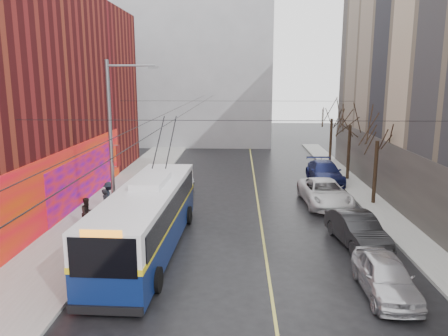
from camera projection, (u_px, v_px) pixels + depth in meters
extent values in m
cube|color=gray|center=(96.00, 220.00, 25.14)|extent=(4.00, 60.00, 0.15)
cube|color=gray|center=(394.00, 223.00, 24.56)|extent=(2.00, 60.00, 0.15)
cube|color=#BFB74C|center=(259.00, 213.00, 26.79)|extent=(0.12, 50.00, 0.01)
cube|color=#E44505|center=(45.00, 197.00, 22.87)|extent=(0.08, 28.00, 4.00)
cube|color=#6605A3|center=(85.00, 179.00, 28.82)|extent=(0.06, 12.00, 3.20)
cube|color=#4C4742|center=(402.00, 182.00, 26.10)|extent=(0.06, 36.00, 4.00)
cube|color=gray|center=(191.00, 71.00, 55.60)|extent=(20.00, 12.00, 18.00)
cylinder|color=slate|center=(111.00, 150.00, 22.24)|extent=(0.20, 0.20, 9.00)
cube|color=#600E0D|center=(118.00, 156.00, 22.29)|extent=(0.04, 0.60, 1.10)
cylinder|color=slate|center=(131.00, 66.00, 21.36)|extent=(2.40, 0.10, 0.10)
cube|color=slate|center=(153.00, 68.00, 21.34)|extent=(0.50, 0.22, 0.12)
cylinder|color=black|center=(174.00, 110.00, 26.71)|extent=(0.02, 60.00, 0.02)
cylinder|color=black|center=(190.00, 110.00, 26.68)|extent=(0.02, 60.00, 0.02)
cylinder|color=black|center=(234.00, 120.00, 17.73)|extent=(18.00, 0.02, 0.02)
cylinder|color=black|center=(236.00, 101.00, 33.39)|extent=(18.00, 0.02, 0.02)
cylinder|color=black|center=(375.00, 173.00, 28.07)|extent=(0.24, 0.24, 4.20)
cylinder|color=black|center=(349.00, 153.00, 34.90)|extent=(0.24, 0.24, 4.48)
cylinder|color=black|center=(331.00, 141.00, 41.76)|extent=(0.24, 0.24, 4.37)
ellipsoid|color=slate|center=(197.00, 109.00, 19.34)|extent=(0.44, 0.20, 0.12)
ellipsoid|color=slate|center=(235.00, 68.00, 20.97)|extent=(0.44, 0.20, 0.12)
ellipsoid|color=slate|center=(188.00, 98.00, 22.87)|extent=(0.44, 0.20, 0.12)
cube|color=#091848|center=(148.00, 232.00, 20.66)|extent=(3.04, 12.25, 1.52)
cube|color=silver|center=(147.00, 203.00, 20.38)|extent=(3.04, 12.25, 1.32)
cube|color=gold|center=(147.00, 216.00, 20.51)|extent=(3.08, 12.29, 0.22)
cube|color=black|center=(102.00, 258.00, 14.45)|extent=(2.33, 0.12, 1.42)
cube|color=black|center=(171.00, 177.00, 26.37)|extent=(2.33, 0.12, 1.22)
cube|color=black|center=(119.00, 204.00, 20.49)|extent=(0.41, 11.15, 1.01)
cube|color=black|center=(175.00, 205.00, 20.31)|extent=(0.41, 11.15, 1.01)
cube|color=silver|center=(151.00, 181.00, 21.21)|extent=(1.52, 3.09, 0.30)
cube|color=black|center=(105.00, 311.00, 14.79)|extent=(2.64, 0.21, 0.30)
cylinder|color=black|center=(90.00, 278.00, 16.88)|extent=(0.34, 1.02, 1.01)
cylinder|color=black|center=(157.00, 280.00, 16.70)|extent=(0.34, 1.02, 1.01)
cylinder|color=black|center=(142.00, 214.00, 24.81)|extent=(0.34, 1.02, 1.01)
cylinder|color=black|center=(188.00, 215.00, 24.63)|extent=(0.34, 1.02, 1.01)
cylinder|color=black|center=(159.00, 141.00, 24.41)|extent=(0.18, 3.52, 2.49)
cylinder|color=black|center=(171.00, 141.00, 24.36)|extent=(0.18, 3.52, 2.49)
imported|color=silver|center=(385.00, 276.00, 16.49)|extent=(1.81, 4.43, 1.50)
imported|color=#232325|center=(357.00, 229.00, 21.47)|extent=(2.40, 4.98, 1.57)
imported|color=white|center=(324.00, 193.00, 28.34)|extent=(3.04, 5.99, 1.62)
imported|color=navy|center=(325.00, 172.00, 34.44)|extent=(2.46, 5.76, 1.66)
imported|color=#BAB9BE|center=(178.00, 185.00, 30.68)|extent=(2.27, 4.39, 1.43)
imported|color=black|center=(106.00, 204.00, 25.04)|extent=(0.47, 0.67, 1.75)
imported|color=black|center=(88.00, 213.00, 23.30)|extent=(1.04, 1.06, 1.72)
imported|color=black|center=(109.00, 197.00, 26.40)|extent=(1.11, 1.36, 1.83)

